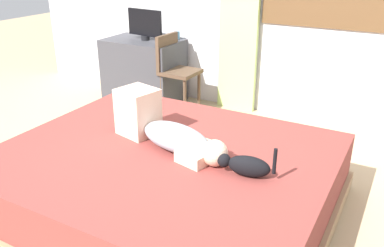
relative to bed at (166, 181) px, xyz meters
The scene contains 9 objects.
ground_plane 0.29m from the bed, 121.03° to the right, with size 16.00×16.00×0.00m, color tan.
bed is the anchor object (origin of this frame).
person_lying 0.37m from the bed, 117.78° to the left, with size 0.94×0.44×0.34m.
cat 0.67m from the bed, ahead, with size 0.36×0.14×0.21m.
desk 2.34m from the bed, 128.73° to the left, with size 0.90×0.56×0.74m.
tv_monitor 2.41m from the bed, 127.88° to the left, with size 0.48×0.10×0.35m.
cup 2.40m from the bed, 118.77° to the left, with size 0.06×0.06×0.09m, color teal.
chair_by_desk 1.98m from the bed, 119.23° to the left, with size 0.39×0.39×0.86m.
curtain_left 2.35m from the bed, 100.14° to the left, with size 0.44×0.06×2.41m, color #ADCC75.
Camera 1 is at (1.45, -1.92, 1.73)m, focal length 38.46 mm.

